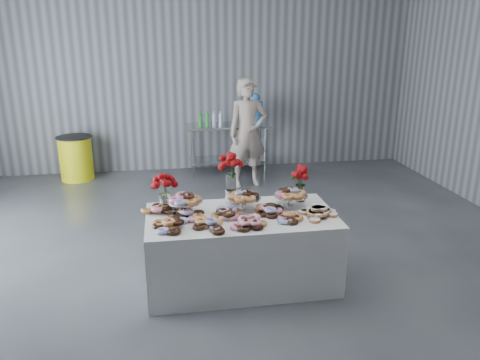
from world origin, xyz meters
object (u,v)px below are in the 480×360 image
Objects in this scene: prep_table at (228,140)px; water_jug at (255,110)px; trash_barrel at (76,158)px; display_table at (241,249)px; person at (248,133)px.

water_jug reaches higher than prep_table.
trash_barrel is at bearing 180.00° from water_jug.
display_table is 3.99m from prep_table.
water_jug is 0.72× the size of trash_barrel.
prep_table is 0.86m from person.
prep_table is 2.71× the size of water_jug.
display_table is 3.29m from person.
water_jug is 0.31× the size of person.
water_jug is at bearing 63.22° from person.
trash_barrel is at bearing 119.93° from display_table.
person reaches higher than prep_table.
person reaches higher than display_table.
person is 3.06m from trash_barrel.
water_jug reaches higher than trash_barrel.
water_jug is (0.50, -0.00, 0.53)m from prep_table.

